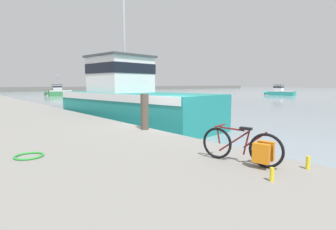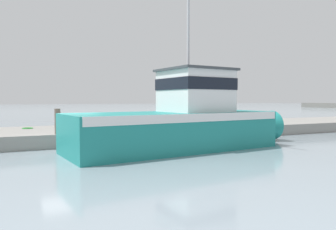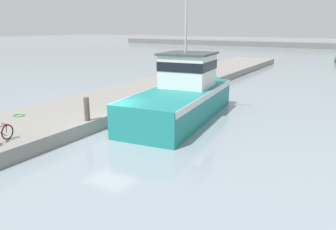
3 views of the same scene
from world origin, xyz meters
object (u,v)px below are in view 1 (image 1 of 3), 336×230
at_px(boat_white_moored, 280,91).
at_px(boat_green_anchored, 59,91).
at_px(water_bottle_by_bike, 272,175).
at_px(fishing_boat_main, 128,99).
at_px(mooring_post, 145,112).
at_px(bicycle_touring, 247,148).
at_px(water_bottle_on_curb, 308,163).

xyz_separation_m(boat_white_moored, boat_green_anchored, (-35.83, 26.02, 0.11)).
bearing_deg(water_bottle_by_bike, fishing_boat_main, 70.16).
xyz_separation_m(boat_white_moored, mooring_post, (-46.84, -18.92, 0.58)).
xyz_separation_m(bicycle_touring, mooring_post, (0.76, 4.76, 0.30)).
bearing_deg(bicycle_touring, boat_green_anchored, 64.55).
relative_size(bicycle_touring, mooring_post, 1.34).
height_order(boat_white_moored, mooring_post, boat_white_moored).
bearing_deg(fishing_boat_main, water_bottle_on_curb, -111.15).
distance_m(fishing_boat_main, boat_green_anchored, 40.06).
xyz_separation_m(boat_green_anchored, water_bottle_by_bike, (-12.28, -50.51, -0.06)).
height_order(bicycle_touring, water_bottle_by_bike, bicycle_touring).
distance_m(boat_white_moored, boat_green_anchored, 44.28).
height_order(fishing_boat_main, boat_green_anchored, fishing_boat_main).
bearing_deg(fishing_boat_main, mooring_post, -122.84).
bearing_deg(boat_white_moored, boat_green_anchored, 140.18).
xyz_separation_m(bicycle_touring, water_bottle_on_curb, (0.63, -0.93, -0.22)).
height_order(boat_green_anchored, bicycle_touring, boat_green_anchored).
height_order(fishing_boat_main, mooring_post, fishing_boat_main).
bearing_deg(boat_green_anchored, fishing_boat_main, 178.58).
bearing_deg(water_bottle_on_curb, mooring_post, 88.70).
bearing_deg(boat_green_anchored, boat_white_moored, -115.59).
height_order(fishing_boat_main, water_bottle_by_bike, fishing_boat_main).
xyz_separation_m(fishing_boat_main, boat_green_anchored, (8.20, 39.21, -0.56)).
height_order(boat_white_moored, water_bottle_on_curb, boat_white_moored).
height_order(boat_green_anchored, water_bottle_on_curb, boat_green_anchored).
distance_m(fishing_boat_main, boat_white_moored, 45.97).
relative_size(mooring_post, water_bottle_on_curb, 5.04).
xyz_separation_m(boat_white_moored, water_bottle_on_curb, (-46.97, -24.61, 0.06)).
height_order(boat_white_moored, boat_green_anchored, boat_green_anchored).
xyz_separation_m(fishing_boat_main, boat_white_moored, (44.03, 13.19, -0.67)).
bearing_deg(boat_white_moored, mooring_post, -161.84).
bearing_deg(boat_green_anchored, bicycle_touring, 177.07).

